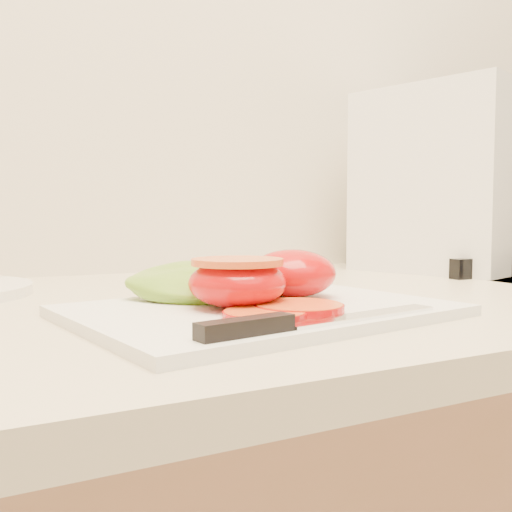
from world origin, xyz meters
name	(u,v)px	position (x,y,z in m)	size (l,w,h in m)	color
cutting_board	(261,311)	(-0.25, 1.55, 0.94)	(0.33, 0.24, 0.01)	white
tomato_half_dome	(292,273)	(-0.20, 1.58, 0.96)	(0.09, 0.09, 0.05)	#B90808
tomato_half_cut	(237,281)	(-0.28, 1.55, 0.96)	(0.09, 0.09, 0.04)	#B90808
tomato_slice_0	(299,308)	(-0.24, 1.50, 0.94)	(0.08, 0.08, 0.01)	orange
tomato_slice_1	(265,314)	(-0.28, 1.49, 0.94)	(0.07, 0.07, 0.01)	orange
lettuce_leaf_0	(209,283)	(-0.28, 1.61, 0.96)	(0.17, 0.11, 0.03)	#77A32B
lettuce_leaf_1	(240,282)	(-0.24, 1.63, 0.95)	(0.12, 0.08, 0.03)	#77A32B
knife	(296,322)	(-0.28, 1.44, 0.94)	(0.23, 0.05, 0.01)	silver
appliance	(443,182)	(0.23, 1.80, 1.08)	(0.20, 0.25, 0.30)	white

